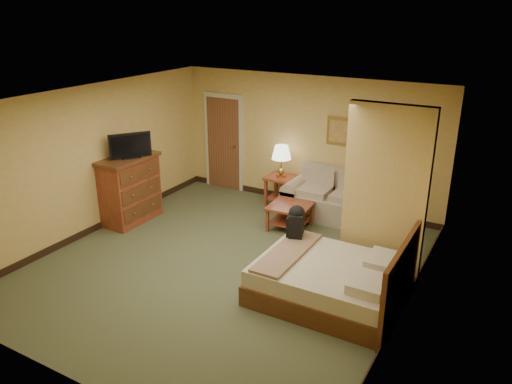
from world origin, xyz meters
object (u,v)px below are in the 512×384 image
Objects in this scene: dresser at (130,189)px; bed at (333,281)px; loveseat at (333,203)px; coffee_table at (290,212)px.

bed is at bearing -8.86° from dresser.
bed reaches higher than loveseat.
bed is at bearing -49.52° from coffee_table.
bed is at bearing -68.39° from loveseat.
coffee_table is (-0.49, -0.86, 0.03)m from loveseat.
loveseat is 2.88m from bed.
loveseat is 2.42× the size of coffee_table.
dresser reaches higher than bed.
dresser is 0.64× the size of bed.
dresser is at bearing -157.26° from coffee_table.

